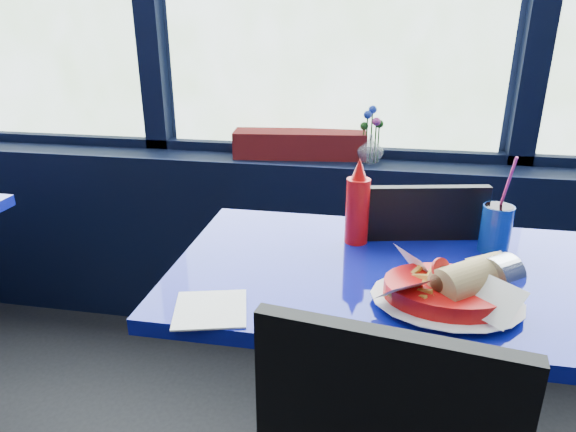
% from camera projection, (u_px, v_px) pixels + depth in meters
% --- Properties ---
extents(window_sill, '(5.00, 0.26, 0.80)m').
position_uv_depth(window_sill, '(324.00, 245.00, 2.31)').
color(window_sill, black).
rests_on(window_sill, ground).
extents(near_table, '(1.20, 0.70, 0.75)m').
position_uv_depth(near_table, '(398.00, 329.00, 1.40)').
color(near_table, black).
rests_on(near_table, ground).
extents(chair_near_back, '(0.49, 0.49, 0.91)m').
position_uv_depth(chair_near_back, '(417.00, 288.00, 1.70)').
color(chair_near_back, black).
rests_on(chair_near_back, ground).
extents(planter_box, '(0.57, 0.20, 0.11)m').
position_uv_depth(planter_box, '(300.00, 144.00, 2.18)').
color(planter_box, maroon).
rests_on(planter_box, window_sill).
extents(flower_vase, '(0.14, 0.14, 0.23)m').
position_uv_depth(flower_vase, '(370.00, 146.00, 2.09)').
color(flower_vase, silver).
rests_on(flower_vase, window_sill).
extents(food_basket, '(0.35, 0.35, 0.11)m').
position_uv_depth(food_basket, '(450.00, 290.00, 1.16)').
color(food_basket, red).
rests_on(food_basket, near_table).
extents(ketchup_bottle, '(0.07, 0.07, 0.25)m').
position_uv_depth(ketchup_bottle, '(357.00, 206.00, 1.46)').
color(ketchup_bottle, red).
rests_on(ketchup_bottle, near_table).
extents(soda_cup, '(0.08, 0.08, 0.28)m').
position_uv_depth(soda_cup, '(496.00, 227.00, 1.42)').
color(soda_cup, '#0D3998').
rests_on(soda_cup, near_table).
extents(napkin, '(0.19, 0.19, 0.00)m').
position_uv_depth(napkin, '(211.00, 309.00, 1.15)').
color(napkin, white).
rests_on(napkin, near_table).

